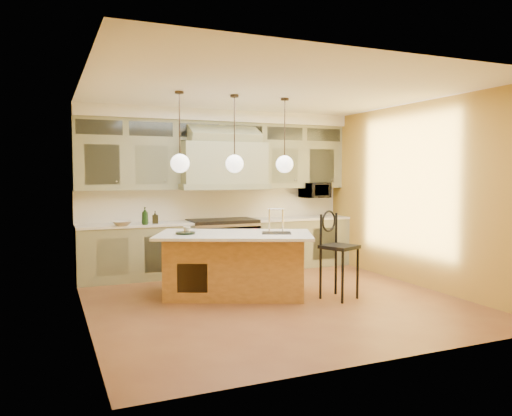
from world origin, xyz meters
name	(u,v)px	position (x,y,z in m)	size (l,w,h in m)	color
floor	(273,300)	(0.00, 0.00, 0.00)	(5.00, 5.00, 0.00)	brown
ceiling	(273,92)	(0.00, 0.00, 2.90)	(5.00, 5.00, 0.00)	white
wall_back	(216,191)	(0.00, 2.50, 1.45)	(5.00, 5.00, 0.00)	#B48A31
wall_front	(386,209)	(0.00, -2.50, 1.45)	(5.00, 5.00, 0.00)	#B48A31
wall_left	(83,201)	(-2.50, 0.00, 1.45)	(5.00, 5.00, 0.00)	#B48A31
wall_right	(416,194)	(2.50, 0.00, 1.45)	(5.00, 5.00, 0.00)	#B48A31
back_cabinetry	(221,193)	(0.00, 2.23, 1.43)	(5.00, 0.77, 2.90)	gray
range	(223,246)	(0.00, 2.14, 0.49)	(1.20, 0.74, 0.96)	silver
kitchen_island	(235,263)	(-0.40, 0.45, 0.47)	(2.49, 1.97, 1.35)	olive
counter_stool	(337,248)	(0.89, -0.27, 0.72)	(0.57, 0.57, 1.25)	black
microwave	(315,190)	(1.95, 2.25, 1.45)	(0.54, 0.37, 0.30)	black
oil_bottle_a	(145,216)	(-1.42, 1.92, 1.09)	(0.11, 0.11, 0.29)	black
oil_bottle_b	(155,217)	(-1.23, 2.05, 1.05)	(0.10, 0.10, 0.21)	black
fruit_bowl	(122,223)	(-1.79, 1.92, 0.98)	(0.31, 0.31, 0.08)	beige
cup	(187,230)	(-1.06, 0.66, 0.97)	(0.11, 0.11, 0.10)	white
pendant_left	(180,161)	(-1.20, 0.45, 1.95)	(0.26, 0.26, 1.11)	#2D2319
pendant_center	(235,162)	(-0.40, 0.45, 1.95)	(0.26, 0.26, 1.11)	#2D2319
pendant_right	(285,162)	(0.40, 0.45, 1.95)	(0.26, 0.26, 1.11)	#2D2319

